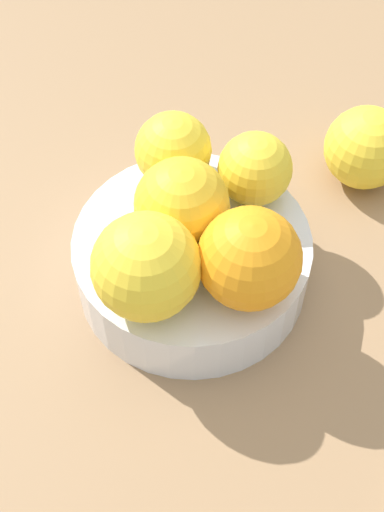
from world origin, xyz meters
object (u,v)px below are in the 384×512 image
Objects in this scene: orange_in_bowl_1 at (255,169)px; orange_in_bowl_4 at (182,205)px; orange_in_bowl_2 at (146,267)px; orange_in_bowl_3 at (172,150)px; orange_in_bowl_0 at (249,258)px; fruit_bowl at (192,261)px; orange_loose_0 at (366,148)px.

orange_in_bowl_1 is 0.82× the size of orange_in_bowl_4.
orange_in_bowl_2 is 12.55cm from orange_in_bowl_3.
orange_in_bowl_1 is at bearing 71.66° from orange_in_bowl_0.
fruit_bowl is at bearing 119.42° from orange_in_bowl_0.
orange_in_bowl_3 reaches higher than orange_in_bowl_1.
orange_in_bowl_1 reaches higher than fruit_bowl.
orange_in_bowl_0 is at bearing -59.02° from orange_in_bowl_4.
orange_loose_0 is at bearing 41.69° from orange_in_bowl_0.
orange_in_bowl_0 is at bearing -76.01° from orange_in_bowl_3.
orange_in_bowl_2 is 1.08× the size of orange_in_bowl_4.
orange_in_bowl_4 is at bearing -156.00° from orange_in_bowl_1.
orange_in_bowl_2 reaches higher than orange_in_bowl_3.
orange_in_bowl_4 is at bearing 131.04° from fruit_bowl.
orange_in_bowl_4 is 0.97× the size of orange_loose_0.
orange_in_bowl_2 reaches higher than orange_loose_0.
orange_in_bowl_3 is (-6.17, 3.40, 0.15)cm from orange_in_bowl_1.
fruit_bowl is 2.52× the size of orange_in_bowl_0.
orange_loose_0 is (12.17, 4.38, -4.56)cm from orange_in_bowl_1.
orange_in_bowl_0 is 1.04× the size of orange_in_bowl_4.
orange_in_bowl_1 is at bearing -28.84° from orange_in_bowl_3.
orange_in_bowl_3 is 18.96cm from orange_loose_0.
orange_in_bowl_2 is 6.55cm from orange_in_bowl_4.
orange_in_bowl_0 is 12.97cm from orange_in_bowl_3.
orange_in_bowl_2 is (-10.50, -8.35, 0.98)cm from orange_in_bowl_1.
fruit_bowl is 2.41× the size of orange_in_bowl_2.
orange_in_bowl_2 reaches higher than orange_in_bowl_0.
orange_in_bowl_0 reaches higher than fruit_bowl.
orange_in_bowl_4 reaches higher than orange_in_bowl_1.
orange_in_bowl_1 is (6.10, 3.74, 5.88)cm from fruit_bowl.
orange_in_bowl_2 is 26.59cm from orange_loose_0.
fruit_bowl is 9.14cm from orange_in_bowl_0.
orange_in_bowl_3 reaches higher than orange_loose_0.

